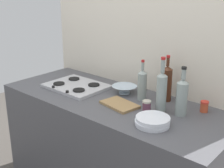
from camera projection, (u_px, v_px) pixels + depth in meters
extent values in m
cube|color=#4C4C51|center=(112.00, 153.00, 2.40)|extent=(1.80, 0.70, 0.90)
cube|color=beige|center=(143.00, 67.00, 2.48)|extent=(1.90, 0.06, 2.13)
cube|color=#B2B2B7|center=(76.00, 86.00, 2.50)|extent=(0.47, 0.37, 0.02)
cylinder|color=black|center=(59.00, 84.00, 2.51)|extent=(0.09, 0.09, 0.01)
cylinder|color=black|center=(79.00, 90.00, 2.36)|extent=(0.09, 0.09, 0.01)
cylinder|color=black|center=(74.00, 79.00, 2.63)|extent=(0.09, 0.09, 0.01)
cylinder|color=black|center=(94.00, 85.00, 2.48)|extent=(0.09, 0.09, 0.01)
cylinder|color=black|center=(53.00, 87.00, 2.42)|extent=(0.02, 0.02, 0.02)
cylinder|color=black|center=(67.00, 92.00, 2.32)|extent=(0.02, 0.02, 0.02)
cylinder|color=white|center=(152.00, 124.00, 1.86)|extent=(0.21, 0.21, 0.01)
cylinder|color=white|center=(153.00, 123.00, 1.85)|extent=(0.21, 0.21, 0.01)
cylinder|color=white|center=(152.00, 121.00, 1.85)|extent=(0.21, 0.21, 0.01)
cylinder|color=white|center=(153.00, 120.00, 1.85)|extent=(0.21, 0.21, 0.01)
cylinder|color=white|center=(153.00, 118.00, 1.84)|extent=(0.21, 0.21, 0.01)
cylinder|color=gray|center=(142.00, 87.00, 2.22)|extent=(0.07, 0.07, 0.20)
cone|color=gray|center=(143.00, 72.00, 2.19)|extent=(0.07, 0.07, 0.02)
cylinder|color=gray|center=(143.00, 66.00, 2.17)|extent=(0.02, 0.02, 0.06)
cylinder|color=#B21E1E|center=(143.00, 61.00, 2.16)|extent=(0.02, 0.02, 0.02)
cylinder|color=gray|center=(161.00, 94.00, 2.01)|extent=(0.07, 0.07, 0.25)
cone|color=gray|center=(162.00, 74.00, 1.97)|extent=(0.07, 0.07, 0.02)
cylinder|color=gray|center=(163.00, 66.00, 1.95)|extent=(0.03, 0.03, 0.09)
cylinder|color=#B21E1E|center=(163.00, 58.00, 1.93)|extent=(0.03, 0.03, 0.02)
cylinder|color=#472314|center=(167.00, 85.00, 2.20)|extent=(0.07, 0.07, 0.24)
cone|color=#472314|center=(168.00, 68.00, 2.16)|extent=(0.07, 0.07, 0.03)
cylinder|color=#472314|center=(168.00, 62.00, 2.14)|extent=(0.02, 0.02, 0.06)
cylinder|color=#B21E1E|center=(168.00, 56.00, 2.13)|extent=(0.03, 0.03, 0.02)
cylinder|color=gray|center=(182.00, 99.00, 1.97)|extent=(0.08, 0.08, 0.22)
cone|color=gray|center=(183.00, 81.00, 1.93)|extent=(0.08, 0.08, 0.03)
cylinder|color=gray|center=(184.00, 74.00, 1.91)|extent=(0.03, 0.03, 0.06)
cylinder|color=black|center=(184.00, 68.00, 1.90)|extent=(0.03, 0.03, 0.02)
cylinder|color=silver|center=(124.00, 93.00, 2.38)|extent=(0.09, 0.09, 0.01)
cone|color=silver|center=(124.00, 89.00, 2.37)|extent=(0.19, 0.19, 0.05)
cylinder|color=#C64C2D|center=(204.00, 107.00, 2.04)|extent=(0.05, 0.05, 0.06)
cylinder|color=red|center=(205.00, 102.00, 2.03)|extent=(0.05, 0.05, 0.01)
cylinder|color=#66384C|center=(147.00, 107.00, 2.04)|extent=(0.06, 0.06, 0.07)
cylinder|color=beige|center=(147.00, 102.00, 2.02)|extent=(0.06, 0.06, 0.01)
cube|color=#9E7A4C|center=(120.00, 104.00, 2.14)|extent=(0.28, 0.20, 0.02)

